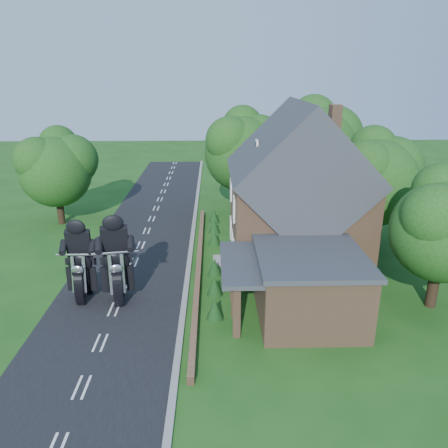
{
  "coord_description": "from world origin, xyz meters",
  "views": [
    {
      "loc": [
        5.28,
        -20.28,
        11.78
      ],
      "look_at": [
        5.91,
        5.49,
        2.8
      ],
      "focal_mm": 35.0,
      "sensor_mm": 36.0,
      "label": 1
    }
  ],
  "objects_px": {
    "motorcycle_lead": "(119,288)",
    "garden_wall": "(199,265)",
    "motorcycle_follow": "(84,288)",
    "annex": "(306,284)",
    "house": "(297,198)"
  },
  "relations": [
    {
      "from": "motorcycle_lead",
      "to": "garden_wall",
      "type": "bearing_deg",
      "value": -145.65
    },
    {
      "from": "house",
      "to": "annex",
      "type": "relative_size",
      "value": 1.45
    },
    {
      "from": "annex",
      "to": "motorcycle_follow",
      "type": "bearing_deg",
      "value": 170.55
    },
    {
      "from": "garden_wall",
      "to": "motorcycle_lead",
      "type": "bearing_deg",
      "value": -135.92
    },
    {
      "from": "motorcycle_lead",
      "to": "motorcycle_follow",
      "type": "xyz_separation_m",
      "value": [
        -1.94,
        0.2,
        -0.05
      ]
    },
    {
      "from": "garden_wall",
      "to": "annex",
      "type": "relative_size",
      "value": 3.12
    },
    {
      "from": "garden_wall",
      "to": "motorcycle_lead",
      "type": "relative_size",
      "value": 13.77
    },
    {
      "from": "garden_wall",
      "to": "annex",
      "type": "xyz_separation_m",
      "value": [
        5.57,
        -5.8,
        1.57
      ]
    },
    {
      "from": "annex",
      "to": "motorcycle_follow",
      "type": "distance_m",
      "value": 11.9
    },
    {
      "from": "garden_wall",
      "to": "house",
      "type": "distance_m",
      "value": 7.52
    },
    {
      "from": "garden_wall",
      "to": "motorcycle_follow",
      "type": "distance_m",
      "value": 7.25
    },
    {
      "from": "house",
      "to": "motorcycle_follow",
      "type": "height_order",
      "value": "house"
    },
    {
      "from": "motorcycle_lead",
      "to": "motorcycle_follow",
      "type": "distance_m",
      "value": 1.95
    },
    {
      "from": "house",
      "to": "motorcycle_follow",
      "type": "xyz_separation_m",
      "value": [
        -12.32,
        -4.85,
        -3.64
      ]
    },
    {
      "from": "garden_wall",
      "to": "house",
      "type": "bearing_deg",
      "value": 9.17
    }
  ]
}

